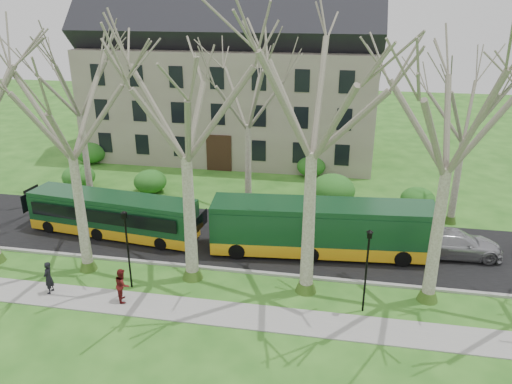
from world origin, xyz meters
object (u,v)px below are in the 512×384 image
at_px(bus_follow, 322,228).
at_px(pedestrian_b, 122,285).
at_px(bus_lead, 113,215).
at_px(sedan, 455,243).
at_px(pedestrian_a, 48,278).

bearing_deg(bus_follow, pedestrian_b, -149.50).
xyz_separation_m(bus_lead, bus_follow, (13.20, -0.07, 0.25)).
relative_size(sedan, pedestrian_b, 3.07).
bearing_deg(pedestrian_a, bus_lead, 173.36).
bearing_deg(sedan, bus_lead, 88.21).
height_order(bus_lead, pedestrian_a, bus_lead).
height_order(pedestrian_a, pedestrian_b, pedestrian_b).
bearing_deg(pedestrian_a, bus_follow, 112.90).
bearing_deg(pedestrian_a, pedestrian_b, 86.61).
xyz_separation_m(bus_follow, pedestrian_a, (-13.53, -6.83, -0.74)).
relative_size(bus_follow, pedestrian_b, 7.34).
bearing_deg(bus_follow, sedan, 2.32).
bearing_deg(sedan, pedestrian_b, 110.05).
bearing_deg(bus_lead, bus_follow, 6.28).
height_order(bus_lead, sedan, bus_lead).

